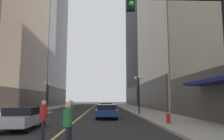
{
  "coord_description": "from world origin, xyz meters",
  "views": [
    {
      "loc": [
        2.28,
        -4.66,
        1.82
      ],
      "look_at": [
        3.86,
        33.46,
        6.82
      ],
      "focal_mm": 35.6,
      "sensor_mm": 36.0,
      "label": 1
    }
  ],
  "objects": [
    {
      "name": "sidewalk_right",
      "position": [
        8.25,
        35.0,
        0.07
      ],
      "size": [
        4.5,
        78.0,
        0.15
      ],
      "primitive_type": "cube",
      "color": "#9E9991",
      "rests_on": "ground"
    },
    {
      "name": "storefront_awning_right",
      "position": [
        9.69,
        10.18,
        2.99
      ],
      "size": [
        1.6,
        6.39,
        3.12
      ],
      "color": "navy",
      "rests_on": "ground"
    },
    {
      "name": "car_silver",
      "position": [
        -2.6,
        9.38,
        0.72
      ],
      "size": [
        1.9,
        4.64,
        1.32
      ],
      "color": "#B7B7BC",
      "rests_on": "ground"
    },
    {
      "name": "street_lamp_left_far",
      "position": [
        -6.4,
        30.28,
        3.26
      ],
      "size": [
        1.06,
        0.36,
        4.43
      ],
      "color": "black",
      "rests_on": "ground"
    },
    {
      "name": "sidewalk_left",
      "position": [
        -8.25,
        35.0,
        0.07
      ],
      "size": [
        4.5,
        78.0,
        0.15
      ],
      "primitive_type": "cube",
      "color": "#9E9991",
      "rests_on": "ground"
    },
    {
      "name": "pedestrian_in_green_parka",
      "position": [
        0.98,
        3.84,
        0.98
      ],
      "size": [
        0.36,
        0.36,
        1.68
      ],
      "color": "black",
      "rests_on": "ground"
    },
    {
      "name": "car_blue",
      "position": [
        2.61,
        16.64,
        0.72
      ],
      "size": [
        2.02,
        4.77,
        1.32
      ],
      "color": "navy",
      "rests_on": "ground"
    },
    {
      "name": "street_lamp_right_mid",
      "position": [
        6.4,
        20.61,
        3.26
      ],
      "size": [
        1.06,
        0.36,
        4.43
      ],
      "color": "black",
      "rests_on": "ground"
    },
    {
      "name": "pedestrian_with_orange_bag",
      "position": [
        0.89,
        5.23,
        1.04
      ],
      "size": [
        0.42,
        0.42,
        1.78
      ],
      "color": "black",
      "rests_on": "ground"
    },
    {
      "name": "pedestrian_in_red_jacket",
      "position": [
        -0.4,
        5.71,
        1.03
      ],
      "size": [
        0.4,
        0.4,
        1.76
      ],
      "color": "black",
      "rests_on": "ground"
    },
    {
      "name": "traffic_light_near_right",
      "position": [
        5.35,
        2.37,
        3.74
      ],
      "size": [
        3.43,
        0.35,
        5.65
      ],
      "color": "black",
      "rests_on": "ground"
    },
    {
      "name": "ground_plane",
      "position": [
        0.0,
        35.0,
        0.0
      ],
      "size": [
        200.0,
        200.0,
        0.0
      ],
      "primitive_type": "plane",
      "color": "#262628"
    },
    {
      "name": "fire_hydrant_right",
      "position": [
        6.9,
        11.05,
        0.4
      ],
      "size": [
        0.28,
        0.28,
        0.8
      ],
      "primitive_type": "cylinder",
      "color": "red",
      "rests_on": "ground"
    },
    {
      "name": "car_navy",
      "position": [
        2.8,
        27.28,
        0.72
      ],
      "size": [
        1.93,
        4.65,
        1.32
      ],
      "color": "#141E4C",
      "rests_on": "ground"
    },
    {
      "name": "lane_centre_stripe",
      "position": [
        0.0,
        35.0,
        0.0
      ],
      "size": [
        0.16,
        70.0,
        0.01
      ],
      "primitive_type": "cube",
      "color": "#E5D64C",
      "rests_on": "ground"
    }
  ]
}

